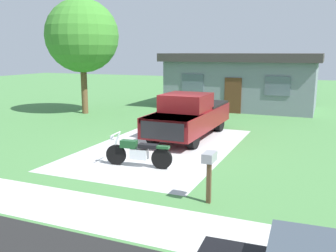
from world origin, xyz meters
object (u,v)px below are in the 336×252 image
(motorcycle, at_px, (138,152))
(pickup_truck, at_px, (190,115))
(shade_tree, at_px, (82,36))
(mailbox, at_px, (209,164))
(neighbor_house, at_px, (242,80))

(motorcycle, xyz_separation_m, pickup_truck, (0.06, 4.69, 0.48))
(pickup_truck, bearing_deg, shade_tree, 155.76)
(pickup_truck, bearing_deg, mailbox, -66.72)
(motorcycle, distance_m, shade_tree, 12.01)
(mailbox, bearing_deg, shade_tree, 136.47)
(motorcycle, relative_size, neighbor_house, 0.23)
(motorcycle, height_order, mailbox, mailbox)
(motorcycle, bearing_deg, shade_tree, 133.43)
(shade_tree, height_order, neighbor_house, shade_tree)
(shade_tree, relative_size, neighbor_house, 0.69)
(mailbox, distance_m, shade_tree, 15.17)
(motorcycle, bearing_deg, mailbox, -33.68)
(pickup_truck, distance_m, mailbox, 7.22)
(shade_tree, bearing_deg, pickup_truck, -24.24)
(mailbox, xyz_separation_m, shade_tree, (-10.70, 10.17, 3.50))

